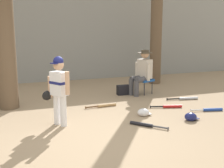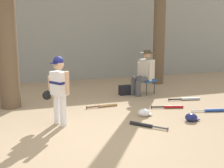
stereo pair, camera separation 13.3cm
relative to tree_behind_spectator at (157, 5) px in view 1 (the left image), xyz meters
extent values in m
plane|color=#9E8466|center=(-3.26, -4.00, -2.45)|extent=(60.00, 60.00, 0.00)
cube|color=gray|center=(-3.26, 1.61, -1.03)|extent=(18.00, 0.36, 2.85)
cone|color=brown|center=(-4.51, -1.49, -2.45)|extent=(0.62, 0.62, 0.27)
cone|color=brown|center=(0.00, 0.00, -2.45)|extent=(0.56, 0.56, 0.22)
cylinder|color=white|center=(-3.57, -3.14, -2.16)|extent=(0.12, 0.12, 0.58)
cylinder|color=white|center=(-3.67, -2.99, -2.16)|extent=(0.12, 0.12, 0.58)
cube|color=white|center=(-3.62, -3.07, -1.65)|extent=(0.33, 0.36, 0.44)
cube|color=navy|center=(-3.62, -3.07, -1.63)|extent=(0.34, 0.37, 0.05)
sphere|color=tan|center=(-3.62, -3.07, -1.30)|extent=(0.20, 0.20, 0.20)
sphere|color=navy|center=(-3.62, -3.07, -1.24)|extent=(0.19, 0.19, 0.19)
cube|color=navy|center=(-3.69, -3.11, -1.27)|extent=(0.16, 0.17, 0.02)
cylinder|color=tan|center=(-3.51, -3.28, -1.61)|extent=(0.11, 0.11, 0.42)
cylinder|color=tan|center=(-3.76, -2.91, -1.73)|extent=(0.11, 0.11, 0.40)
ellipsoid|color=black|center=(-3.83, -2.92, -1.89)|extent=(0.25, 0.22, 0.18)
cube|color=#194C9E|center=(-0.98, -1.24, -2.07)|extent=(0.51, 0.51, 0.06)
cylinder|color=#333338|center=(-1.07, -1.43, -2.26)|extent=(0.02, 0.02, 0.38)
cylinder|color=#333338|center=(-1.17, -1.15, -2.26)|extent=(0.02, 0.02, 0.38)
cylinder|color=#333338|center=(-0.79, -1.33, -2.26)|extent=(0.02, 0.02, 0.38)
cylinder|color=#333338|center=(-0.89, -1.04, -2.26)|extent=(0.02, 0.02, 0.38)
cylinder|color=#47474C|center=(-1.32, -1.47, -2.24)|extent=(0.13, 0.13, 0.43)
cylinder|color=#47474C|center=(-1.39, -1.28, -2.24)|extent=(0.13, 0.13, 0.43)
cylinder|color=#47474C|center=(-1.13, -1.40, -2.02)|extent=(0.43, 0.28, 0.15)
cylinder|color=#47474C|center=(-1.20, -1.21, -2.02)|extent=(0.43, 0.28, 0.15)
cube|color=beige|center=(-0.98, -1.24, -1.76)|extent=(0.35, 0.42, 0.52)
cylinder|color=beige|center=(-0.98, -1.47, -1.82)|extent=(0.12, 0.12, 0.46)
cylinder|color=beige|center=(-1.13, -1.06, -1.82)|extent=(0.12, 0.12, 0.46)
sphere|color=tan|center=(-0.98, -1.24, -1.36)|extent=(0.22, 0.22, 0.22)
cylinder|color=#4C4233|center=(-0.98, -1.24, -1.33)|extent=(0.40, 0.40, 0.02)
cylinder|color=#4C4233|center=(-0.98, -1.24, -1.30)|extent=(0.20, 0.20, 0.09)
cube|color=black|center=(-1.57, -1.16, -2.32)|extent=(0.34, 0.18, 0.26)
cylinder|color=red|center=(-1.00, -2.75, -2.42)|extent=(0.44, 0.18, 0.07)
cylinder|color=black|center=(-1.35, -2.65, -2.42)|extent=(0.29, 0.11, 0.03)
cylinder|color=black|center=(-1.49, -2.61, -2.42)|extent=(0.03, 0.06, 0.06)
cylinder|color=black|center=(-2.20, -3.63, -2.42)|extent=(0.35, 0.37, 0.07)
cylinder|color=#4C4C51|center=(-1.95, -3.90, -2.42)|extent=(0.23, 0.24, 0.03)
cylinder|color=#4C4C51|center=(-1.85, -4.01, -2.42)|extent=(0.05, 0.05, 0.06)
cylinder|color=tan|center=(-2.37, -2.14, -2.42)|extent=(0.45, 0.09, 0.07)
cylinder|color=brown|center=(-2.74, -2.17, -2.42)|extent=(0.30, 0.05, 0.03)
cylinder|color=brown|center=(-2.89, -2.17, -2.42)|extent=(0.02, 0.06, 0.06)
cylinder|color=#B7BCC6|center=(-0.22, -2.23, -2.42)|extent=(0.49, 0.16, 0.07)
cylinder|color=black|center=(-0.61, -2.15, -2.42)|extent=(0.32, 0.09, 0.03)
cylinder|color=black|center=(-0.77, -2.12, -2.42)|extent=(0.03, 0.06, 0.06)
cylinder|color=#2347AD|center=(-0.30, -3.28, -2.42)|extent=(0.43, 0.17, 0.07)
cylinder|color=silver|center=(-0.65, -3.19, -2.42)|extent=(0.29, 0.10, 0.03)
cylinder|color=silver|center=(-0.79, -3.16, -2.42)|extent=(0.03, 0.06, 0.06)
ellipsoid|color=navy|center=(-1.14, -3.67, -2.38)|extent=(0.25, 0.22, 0.17)
cube|color=navy|center=(-1.02, -3.67, -2.42)|extent=(0.10, 0.12, 0.02)
ellipsoid|color=silver|center=(-1.89, -3.08, -2.38)|extent=(0.25, 0.22, 0.17)
cube|color=silver|center=(-1.77, -3.08, -2.42)|extent=(0.10, 0.12, 0.02)
camera|label=1|loc=(-4.51, -8.44, -0.59)|focal=47.60mm
camera|label=2|loc=(-4.39, -8.48, -0.59)|focal=47.60mm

